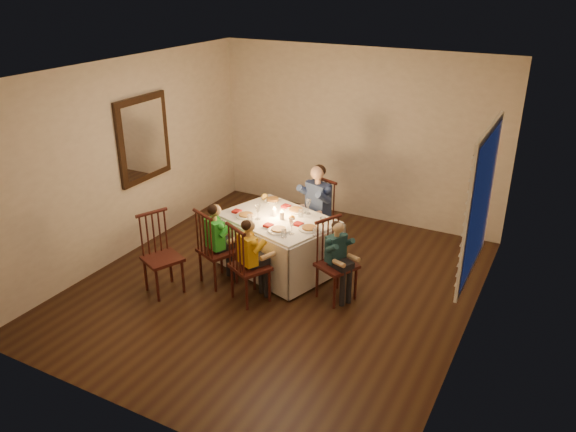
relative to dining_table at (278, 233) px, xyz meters
The scene contains 26 objects.
ground 0.68m from the dining_table, 62.01° to the right, with size 5.00×5.00×0.00m, color black.
wall_left 2.22m from the dining_table, 169.30° to the right, with size 0.02×5.00×2.60m, color beige.
wall_right 2.61m from the dining_table, ahead, with size 0.02×5.00×2.60m, color beige.
wall_back 2.26m from the dining_table, 84.45° to the left, with size 4.50×0.02×2.60m, color beige.
ceiling 2.13m from the dining_table, 62.01° to the right, with size 5.00×5.00×0.00m, color white.
dining_table is the anchor object (origin of this frame).
chair_adult 0.94m from the dining_table, 76.69° to the left, with size 0.41×0.39×0.99m, color #38120F, non-canonical shape.
chair_near_left 0.97m from the dining_table, 126.53° to the right, with size 0.41×0.39×0.99m, color #38120F, non-canonical shape.
chair_near_right 0.97m from the dining_table, 84.38° to the right, with size 0.41×0.39×0.99m, color #38120F, non-canonical shape.
chair_end 1.13m from the dining_table, 18.14° to the right, with size 0.41×0.39×0.99m, color #38120F, non-canonical shape.
chair_extra 1.56m from the dining_table, 129.25° to the right, with size 0.41×0.39×1.00m, color #38120F, non-canonical shape.
adult 0.94m from the dining_table, 76.69° to the left, with size 0.44×0.40×1.22m, color navy, non-canonical shape.
child_green 0.97m from the dining_table, 126.53° to the right, with size 0.35×0.32×1.05m, color green, non-canonical shape.
child_yellow 0.97m from the dining_table, 84.38° to the right, with size 0.33×0.31×1.03m, color gold, non-canonical shape.
child_teal 1.13m from the dining_table, 18.14° to the right, with size 0.31×0.28×0.99m, color #1B3E45, non-canonical shape.
setting_adult 0.38m from the dining_table, 69.92° to the left, with size 0.26×0.26×0.02m, color white.
setting_green 0.46m from the dining_table, 157.32° to the right, with size 0.26×0.26×0.02m, color white.
setting_yellow 0.45m from the dining_table, 59.70° to the right, with size 0.26×0.26×0.02m, color white.
setting_teal 0.56m from the dining_table, 14.77° to the right, with size 0.26×0.26×0.02m, color white.
candle_left 0.27m from the dining_table, 162.85° to the left, with size 0.06×0.06×0.10m, color white.
candle_right 0.27m from the dining_table, 17.15° to the right, with size 0.06×0.06×0.10m, color white.
squash 0.68m from the dining_table, 135.48° to the left, with size 0.09×0.09×0.09m, color gold.
orange_fruit 0.32m from the dining_table, ahead, with size 0.08×0.08×0.08m, color #FF9D15.
serving_bowl 0.54m from the dining_table, 127.04° to the left, with size 0.20×0.20×0.05m, color white.
wall_mirror 2.24m from the dining_table, behind, with size 0.06×0.95×1.15m.
window_blinds 2.62m from the dining_table, ahead, with size 0.07×1.34×1.54m.
Camera 1 is at (2.94, -5.25, 3.58)m, focal length 35.00 mm.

